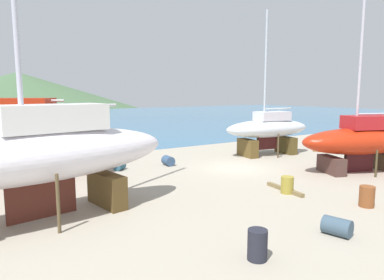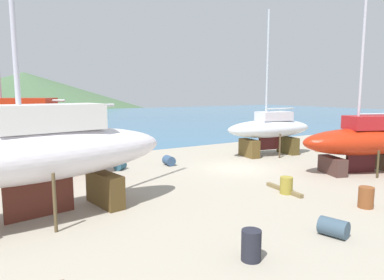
{
  "view_description": "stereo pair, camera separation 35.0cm",
  "coord_description": "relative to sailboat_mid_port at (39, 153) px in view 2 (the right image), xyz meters",
  "views": [
    {
      "loc": [
        -14.35,
        -16.61,
        4.8
      ],
      "look_at": [
        -3.45,
        0.02,
        2.07
      ],
      "focal_mm": 32.5,
      "sensor_mm": 36.0,
      "label": 1
    },
    {
      "loc": [
        -14.05,
        -16.79,
        4.8
      ],
      "look_at": [
        -3.45,
        0.02,
        2.07
      ],
      "focal_mm": 32.5,
      "sensor_mm": 36.0,
      "label": 2
    }
  ],
  "objects": [
    {
      "name": "ground_plane",
      "position": [
        12.1,
        0.41,
        -2.55
      ],
      "size": [
        47.19,
        47.19,
        0.0
      ],
      "primitive_type": "plane",
      "color": "#A69D8B"
    },
    {
      "name": "sailboat_large_starboard",
      "position": [
        17.18,
        5.38,
        -0.56
      ],
      "size": [
        7.46,
        3.55,
        10.8
      ],
      "rotation": [
        0.0,
        0.0,
        2.98
      ],
      "color": "brown",
      "rests_on": "ground"
    },
    {
      "name": "barrel_by_slipway",
      "position": [
        27.44,
        7.18,
        -2.09
      ],
      "size": [
        0.65,
        0.65,
        0.93
      ],
      "primitive_type": "cylinder",
      "rotation": [
        0.0,
        0.0,
        3.04
      ],
      "color": "brown",
      "rests_on": "ground"
    },
    {
      "name": "barrel_ochre",
      "position": [
        11.72,
        -5.78,
        -2.11
      ],
      "size": [
        0.74,
        0.74,
        0.89
      ],
      "primitive_type": "cylinder",
      "rotation": [
        0.0,
        0.0,
        2.92
      ],
      "color": "brown",
      "rests_on": "ground"
    },
    {
      "name": "sea_water",
      "position": [
        12.1,
        49.16,
        -2.55
      ],
      "size": [
        169.32,
        73.9,
        0.01
      ],
      "primitive_type": "cube",
      "color": "teal",
      "rests_on": "ground"
    },
    {
      "name": "sailboat_small_center",
      "position": [
        17.66,
        -1.88,
        -0.63
      ],
      "size": [
        8.09,
        5.12,
        12.15
      ],
      "rotation": [
        0.0,
        0.0,
        2.77
      ],
      "color": "#4A312B",
      "rests_on": "ground"
    },
    {
      "name": "timber_long_fore",
      "position": [
        28.68,
        3.26,
        -2.47
      ],
      "size": [
        1.95,
        1.54,
        0.17
      ],
      "primitive_type": "cube",
      "rotation": [
        0.0,
        0.0,
        2.5
      ],
      "color": "brown",
      "rests_on": "ground"
    },
    {
      "name": "headland_hill",
      "position": [
        14.46,
        125.91,
        -2.55
      ],
      "size": [
        156.39,
        156.39,
        24.04
      ],
      "primitive_type": "cone",
      "color": "#486644",
      "rests_on": "ground"
    },
    {
      "name": "barrel_tipped_right",
      "position": [
        8.01,
        -6.9,
        -2.25
      ],
      "size": [
        0.82,
        1.03,
        0.61
      ],
      "primitive_type": "cylinder",
      "rotation": [
        1.57,
        0.0,
        3.39
      ],
      "color": "#3C5264",
      "rests_on": "ground"
    },
    {
      "name": "sailboat_mid_port",
      "position": [
        0.0,
        0.0,
        0.0
      ],
      "size": [
        10.95,
        4.43,
        18.4
      ],
      "rotation": [
        0.0,
        0.0,
        3.3
      ],
      "color": "brown",
      "rests_on": "ground"
    },
    {
      "name": "sailboat_far_slipway",
      "position": [
        -0.1,
        8.57,
        0.0
      ],
      "size": [
        10.55,
        8.0,
        15.72
      ],
      "rotation": [
        0.0,
        0.0,
        2.61
      ],
      "color": "brown",
      "rests_on": "ground"
    },
    {
      "name": "barrel_rust_mid",
      "position": [
        8.82,
        6.16,
        -2.24
      ],
      "size": [
        0.68,
        0.9,
        0.63
      ],
      "primitive_type": "cylinder",
      "rotation": [
        1.57,
        0.0,
        6.22
      ],
      "color": "#344F71",
      "rests_on": "ground"
    },
    {
      "name": "timber_short_skew",
      "position": [
        21.96,
        3.44,
        -2.49
      ],
      "size": [
        1.28,
        2.03,
        0.13
      ],
      "primitive_type": "cube",
      "rotation": [
        0.0,
        0.0,
        2.11
      ],
      "color": "olive",
      "rests_on": "ground"
    },
    {
      "name": "barrel_tar_black",
      "position": [
        5.59,
        6.59,
        -2.29
      ],
      "size": [
        0.93,
        0.9,
        0.53
      ],
      "primitive_type": "cylinder",
      "rotation": [
        1.57,
        0.0,
        2.27
      ],
      "color": "#295369",
      "rests_on": "ground"
    },
    {
      "name": "barrel_blue_faded",
      "position": [
        4.53,
        -6.69,
        -2.1
      ],
      "size": [
        0.82,
        0.82,
        0.9
      ],
      "primitive_type": "cylinder",
      "rotation": [
        0.0,
        0.0,
        0.73
      ],
      "color": "#23242F",
      "rests_on": "ground"
    },
    {
      "name": "barrel_rust_far",
      "position": [
        10.45,
        -2.57,
        -2.15
      ],
      "size": [
        0.79,
        0.79,
        0.81
      ],
      "primitive_type": "cylinder",
      "rotation": [
        0.0,
        0.0,
        0.4
      ],
      "color": "olive",
      "rests_on": "ground"
    },
    {
      "name": "timber_short_cross",
      "position": [
        10.62,
        -2.27,
        -2.46
      ],
      "size": [
        0.49,
        2.48,
        0.18
      ],
      "primitive_type": "cube",
      "rotation": [
        0.0,
        0.0,
        1.45
      ],
      "color": "olive",
      "rests_on": "ground"
    }
  ]
}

